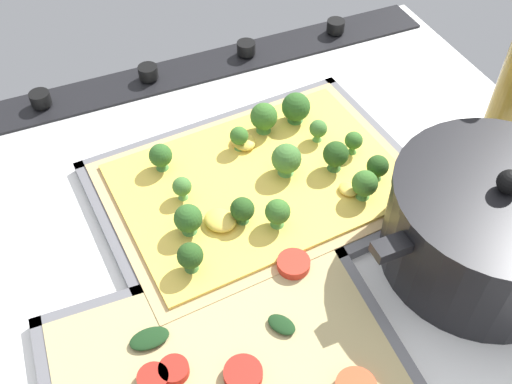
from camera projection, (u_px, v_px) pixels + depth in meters
The scene contains 7 objects.
ground_plane at pixel (283, 215), 71.82cm from camera, with size 76.36×66.46×3.00cm, color white.
stove_control_panel at pixel (199, 66), 88.78cm from camera, with size 73.31×7.00×2.60cm.
baking_tray_front at pixel (260, 189), 72.22cm from camera, with size 39.82×30.34×1.30cm.
broccoli_pizza at pixel (264, 178), 71.25cm from camera, with size 37.24×27.77×5.52cm.
baking_tray_back at pixel (227, 372), 56.29cm from camera, with size 33.95×24.96×1.30cm.
veggie_pizza_back at pixel (228, 371), 55.58cm from camera, with size 31.47×22.48×1.90cm.
cooking_pot at pixel (489, 226), 61.70cm from camera, with size 28.35×21.58×13.26cm.
Camera 1 is at (21.43, 41.44, 53.27)cm, focal length 42.02 mm.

